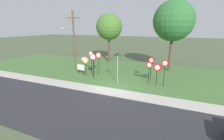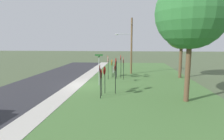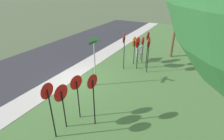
% 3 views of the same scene
% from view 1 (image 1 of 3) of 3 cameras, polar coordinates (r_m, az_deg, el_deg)
% --- Properties ---
extents(ground_plane, '(160.00, 160.00, 0.00)m').
position_cam_1_polar(ground_plane, '(15.42, -0.05, -6.61)').
color(ground_plane, '#4C5B3D').
extents(road_asphalt, '(44.00, 6.40, 0.01)m').
position_cam_1_polar(road_asphalt, '(11.59, -9.71, -14.66)').
color(road_asphalt, '#2D2D33').
rests_on(road_asphalt, ground_plane).
extents(sidewalk_strip, '(44.00, 1.60, 0.06)m').
position_cam_1_polar(sidewalk_strip, '(14.73, -1.28, -7.57)').
color(sidewalk_strip, '#BCB7AD').
rests_on(sidewalk_strip, ground_plane).
extents(grass_median, '(44.00, 12.00, 0.04)m').
position_cam_1_polar(grass_median, '(20.77, 6.45, -0.83)').
color(grass_median, '#477038').
rests_on(grass_median, ground_plane).
extents(stop_sign_near_left, '(0.63, 0.10, 2.82)m').
position_cam_1_polar(stop_sign_near_left, '(19.83, -7.41, 4.39)').
color(stop_sign_near_left, black).
rests_on(stop_sign_near_left, grass_median).
extents(stop_sign_near_right, '(0.64, 0.09, 2.20)m').
position_cam_1_polar(stop_sign_near_right, '(19.80, -10.07, 2.98)').
color(stop_sign_near_right, black).
rests_on(stop_sign_near_right, grass_median).
extents(stop_sign_far_left, '(0.79, 0.12, 2.51)m').
position_cam_1_polar(stop_sign_far_left, '(19.09, -6.54, 3.48)').
color(stop_sign_far_left, black).
rests_on(stop_sign_far_left, grass_median).
extents(stop_sign_far_center, '(0.79, 0.10, 2.29)m').
position_cam_1_polar(stop_sign_far_center, '(19.04, -9.36, 2.81)').
color(stop_sign_far_center, black).
rests_on(stop_sign_far_center, grass_median).
extents(stop_sign_far_right, '(0.70, 0.15, 2.78)m').
position_cam_1_polar(stop_sign_far_right, '(18.06, -6.71, 3.37)').
color(stop_sign_far_right, black).
rests_on(stop_sign_far_right, grass_median).
extents(stop_sign_center_tall, '(0.73, 0.09, 2.67)m').
position_cam_1_polar(stop_sign_center_tall, '(19.73, -4.76, 4.22)').
color(stop_sign_center_tall, black).
rests_on(stop_sign_center_tall, grass_median).
extents(yield_sign_near_left, '(0.77, 0.11, 2.23)m').
position_cam_1_polar(yield_sign_near_left, '(16.23, 15.67, 0.22)').
color(yield_sign_near_left, black).
rests_on(yield_sign_near_left, grass_median).
extents(yield_sign_near_right, '(0.68, 0.16, 2.32)m').
position_cam_1_polar(yield_sign_near_right, '(16.49, 12.95, 0.89)').
color(yield_sign_near_right, black).
rests_on(yield_sign_near_right, grass_median).
extents(yield_sign_far_left, '(0.64, 0.12, 2.61)m').
position_cam_1_polar(yield_sign_far_left, '(17.31, 13.63, 2.22)').
color(yield_sign_far_left, black).
rests_on(yield_sign_far_left, grass_median).
extents(yield_sign_far_right, '(0.65, 0.11, 2.66)m').
position_cam_1_polar(yield_sign_far_right, '(16.11, 18.14, 1.08)').
color(yield_sign_far_right, black).
rests_on(yield_sign_far_right, grass_median).
extents(street_name_post, '(0.96, 0.82, 3.16)m').
position_cam_1_polar(street_name_post, '(16.31, 2.01, 1.64)').
color(street_name_post, '#9EA0A8').
rests_on(street_name_post, grass_median).
extents(utility_pole, '(2.10, 2.47, 7.65)m').
position_cam_1_polar(utility_pole, '(22.27, -13.56, 10.89)').
color(utility_pole, brown).
rests_on(utility_pole, grass_median).
extents(notice_board, '(1.10, 0.15, 1.25)m').
position_cam_1_polar(notice_board, '(19.82, -10.98, 0.75)').
color(notice_board, black).
rests_on(notice_board, grass_median).
extents(oak_tree_left, '(4.11, 4.11, 7.65)m').
position_cam_1_polar(oak_tree_left, '(26.38, -1.02, 14.97)').
color(oak_tree_left, brown).
rests_on(oak_tree_left, grass_median).
extents(oak_tree_right, '(5.01, 5.01, 8.85)m').
position_cam_1_polar(oak_tree_right, '(22.13, 20.92, 15.91)').
color(oak_tree_right, brown).
rests_on(oak_tree_right, grass_median).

